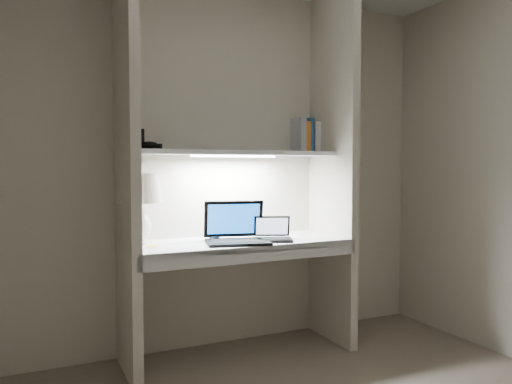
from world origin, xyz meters
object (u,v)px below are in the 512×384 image
laptop_main (236,233)px  laptop_netbook (273,235)px  speaker (228,226)px  table_lamp (138,196)px  book_row (309,136)px

laptop_main → laptop_netbook: 0.25m
laptop_main → speaker: laptop_main is taller
laptop_main → laptop_netbook: bearing=5.1°
table_lamp → laptop_main: bearing=-15.9°
laptop_netbook → book_row: size_ratio=1.20×
speaker → book_row: 0.91m
laptop_netbook → speaker: laptop_netbook is taller
table_lamp → speaker: table_lamp is taller
laptop_main → speaker: (0.06, 0.28, 0.01)m
laptop_netbook → laptop_main: bearing=-166.3°
table_lamp → laptop_netbook: (0.84, -0.20, -0.26)m
table_lamp → book_row: 1.35m
table_lamp → speaker: size_ratio=3.18×
speaker → laptop_main: bearing=-109.2°
table_lamp → laptop_main: 0.66m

